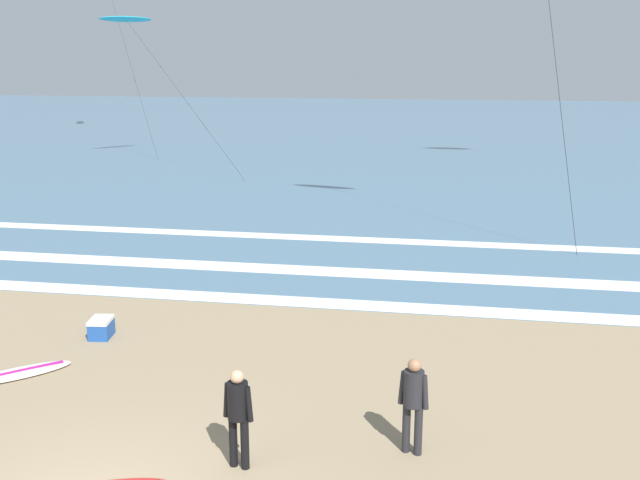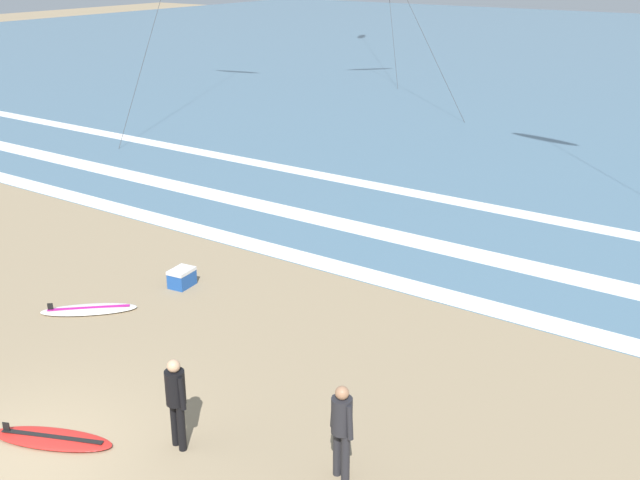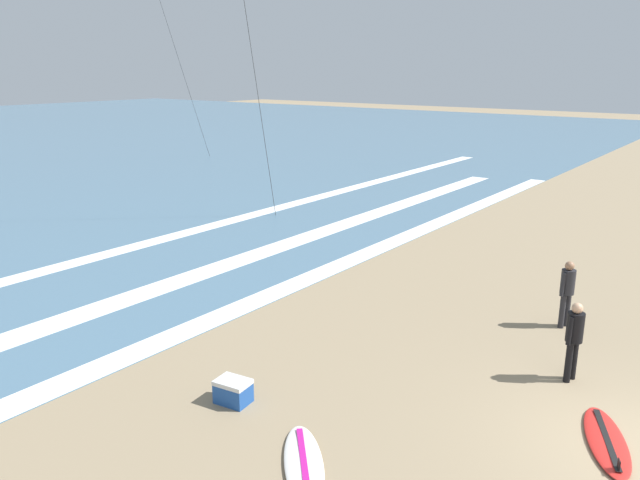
{
  "view_description": "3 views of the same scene",
  "coord_description": "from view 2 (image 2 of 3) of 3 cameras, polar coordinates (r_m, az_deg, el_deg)",
  "views": [
    {
      "loc": [
        4.66,
        -7.97,
        6.13
      ],
      "look_at": [
        2.14,
        6.68,
        2.38
      ],
      "focal_mm": 41.18,
      "sensor_mm": 36.0,
      "label": 1
    },
    {
      "loc": [
        9.68,
        -5.6,
        7.58
      ],
      "look_at": [
        0.07,
        8.07,
        1.27
      ],
      "focal_mm": 43.43,
      "sensor_mm": 36.0,
      "label": 2
    },
    {
      "loc": [
        -9.88,
        -0.92,
        5.87
      ],
      "look_at": [
        1.9,
        7.89,
        1.76
      ],
      "focal_mm": 34.85,
      "sensor_mm": 36.0,
      "label": 3
    }
  ],
  "objects": [
    {
      "name": "surfboard_right_spare",
      "position": [
        18.05,
        -16.67,
        -4.93
      ],
      "size": [
        1.95,
        1.87,
        0.25
      ],
      "color": "silver",
      "rests_on": "ground"
    },
    {
      "name": "surfboard_foreground_flat",
      "position": [
        13.81,
        -19.13,
        -13.67
      ],
      "size": [
        2.16,
        1.39,
        0.25
      ],
      "color": "red",
      "rests_on": "ground"
    },
    {
      "name": "wave_foam_mid_break",
      "position": [
        21.73,
        5.9,
        0.19
      ],
      "size": [
        45.19,
        0.93,
        0.01
      ],
      "primitive_type": "cube",
      "color": "white",
      "rests_on": "ocean_surface"
    },
    {
      "name": "ground_plane",
      "position": [
        13.51,
        -21.12,
        -15.04
      ],
      "size": [
        160.0,
        160.0,
        0.0
      ],
      "primitive_type": "plane",
      "color": "#937F60"
    },
    {
      "name": "wave_foam_outer_break",
      "position": [
        24.38,
        14.26,
        1.94
      ],
      "size": [
        55.73,
        0.75,
        0.01
      ],
      "primitive_type": "cube",
      "color": "white",
      "rests_on": "ocean_surface"
    },
    {
      "name": "surfer_right_near",
      "position": [
        11.82,
        1.61,
        -13.41
      ],
      "size": [
        0.51,
        0.32,
        1.6
      ],
      "color": "#232328",
      "rests_on": "ground"
    },
    {
      "name": "wave_foam_shoreline",
      "position": [
        19.22,
        3.25,
        -2.54
      ],
      "size": [
        46.3,
        0.77,
        0.01
      ],
      "primitive_type": "cube",
      "color": "white",
      "rests_on": "ocean_surface"
    },
    {
      "name": "surfer_background_far",
      "position": [
        12.67,
        -10.57,
        -11.22
      ],
      "size": [
        0.51,
        0.32,
        1.6
      ],
      "color": "black",
      "rests_on": "ground"
    },
    {
      "name": "cooler_box",
      "position": [
        18.77,
        -10.15,
        -2.75
      ],
      "size": [
        0.53,
        0.67,
        0.44
      ],
      "color": "#1E4C9E",
      "rests_on": "ground"
    }
  ]
}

